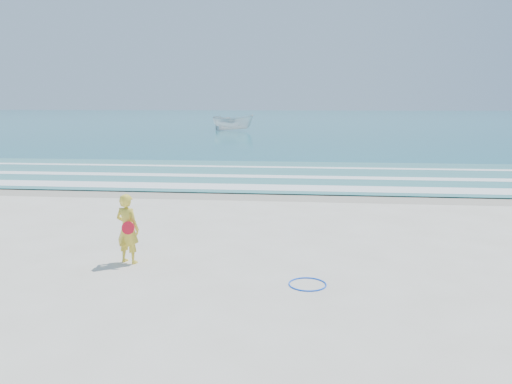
# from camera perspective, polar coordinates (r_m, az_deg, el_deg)

# --- Properties ---
(ground) EXTENTS (400.00, 400.00, 0.00)m
(ground) POSITION_cam_1_polar(r_m,az_deg,el_deg) (9.57, -2.93, -10.16)
(ground) COLOR silver
(ground) RESTS_ON ground
(wet_sand) EXTENTS (400.00, 2.40, 0.00)m
(wet_sand) POSITION_cam_1_polar(r_m,az_deg,el_deg) (18.23, 1.45, -0.31)
(wet_sand) COLOR #B2A893
(wet_sand) RESTS_ON ground
(ocean) EXTENTS (400.00, 190.00, 0.04)m
(ocean) POSITION_cam_1_polar(r_m,az_deg,el_deg) (113.92, 5.36, 8.50)
(ocean) COLOR #19727F
(ocean) RESTS_ON ground
(shallow) EXTENTS (400.00, 10.00, 0.01)m
(shallow) POSITION_cam_1_polar(r_m,az_deg,el_deg) (23.14, 2.44, 2.04)
(shallow) COLOR #59B7AD
(shallow) RESTS_ON ocean
(foam_near) EXTENTS (400.00, 1.40, 0.01)m
(foam_near) POSITION_cam_1_polar(r_m,az_deg,el_deg) (19.49, 1.76, 0.53)
(foam_near) COLOR white
(foam_near) RESTS_ON shallow
(foam_mid) EXTENTS (400.00, 0.90, 0.01)m
(foam_mid) POSITION_cam_1_polar(r_m,az_deg,el_deg) (22.35, 2.31, 1.77)
(foam_mid) COLOR white
(foam_mid) RESTS_ON shallow
(foam_far) EXTENTS (400.00, 0.60, 0.01)m
(foam_far) POSITION_cam_1_polar(r_m,az_deg,el_deg) (25.61, 2.80, 2.85)
(foam_far) COLOR white
(foam_far) RESTS_ON shallow
(hoop) EXTENTS (0.82, 0.82, 0.03)m
(hoop) POSITION_cam_1_polar(r_m,az_deg,el_deg) (9.43, 5.91, -10.43)
(hoop) COLOR #0E54FE
(hoop) RESTS_ON ground
(boat) EXTENTS (4.92, 2.02, 1.87)m
(boat) POSITION_cam_1_polar(r_m,az_deg,el_deg) (59.20, -2.64, 7.92)
(boat) COLOR silver
(boat) RESTS_ON ocean
(woman) EXTENTS (0.62, 0.50, 1.47)m
(woman) POSITION_cam_1_polar(r_m,az_deg,el_deg) (10.75, -14.46, -4.07)
(woman) COLOR yellow
(woman) RESTS_ON ground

